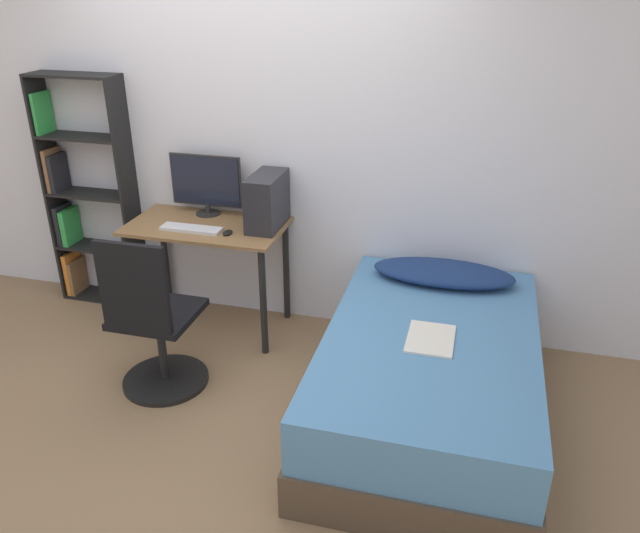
% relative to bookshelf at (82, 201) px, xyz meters
% --- Properties ---
extents(ground_plane, '(14.00, 14.00, 0.00)m').
position_rel_bookshelf_xyz_m(ground_plane, '(1.32, -1.24, -0.77)').
color(ground_plane, '#846647').
extents(wall_back, '(8.00, 0.05, 2.50)m').
position_rel_bookshelf_xyz_m(wall_back, '(1.32, 0.14, 0.48)').
color(wall_back, silver).
rests_on(wall_back, ground_plane).
extents(desk, '(1.03, 0.58, 0.76)m').
position_rel_bookshelf_xyz_m(desk, '(1.04, -0.18, -0.14)').
color(desk, brown).
rests_on(desk, ground_plane).
extents(bookshelf, '(0.63, 0.22, 1.66)m').
position_rel_bookshelf_xyz_m(bookshelf, '(0.00, 0.00, 0.00)').
color(bookshelf, black).
rests_on(bookshelf, ground_plane).
extents(office_chair, '(0.51, 0.51, 1.00)m').
position_rel_bookshelf_xyz_m(office_chair, '(1.03, -0.94, -0.37)').
color(office_chair, black).
rests_on(office_chair, ground_plane).
extents(bed, '(1.13, 1.81, 0.53)m').
position_rel_bookshelf_xyz_m(bed, '(2.59, -0.79, -0.51)').
color(bed, '#4C3D2D').
rests_on(bed, ground_plane).
extents(pillow, '(0.86, 0.36, 0.11)m').
position_rel_bookshelf_xyz_m(pillow, '(2.59, -0.15, -0.18)').
color(pillow, navy).
rests_on(pillow, bed).
extents(magazine, '(0.24, 0.32, 0.01)m').
position_rel_bookshelf_xyz_m(magazine, '(2.59, -0.85, -0.23)').
color(magazine, silver).
rests_on(magazine, bed).
extents(monitor, '(0.50, 0.17, 0.41)m').
position_rel_bookshelf_xyz_m(monitor, '(0.97, 0.01, 0.21)').
color(monitor, black).
rests_on(monitor, desk).
extents(keyboard, '(0.40, 0.11, 0.02)m').
position_rel_bookshelf_xyz_m(keyboard, '(0.99, -0.29, 0.00)').
color(keyboard, silver).
rests_on(keyboard, desk).
extents(pc_tower, '(0.19, 0.38, 0.35)m').
position_rel_bookshelf_xyz_m(pc_tower, '(1.44, -0.10, 0.16)').
color(pc_tower, '#232328').
rests_on(pc_tower, desk).
extents(mouse, '(0.06, 0.09, 0.02)m').
position_rel_bookshelf_xyz_m(mouse, '(1.24, -0.29, 0.00)').
color(mouse, black).
rests_on(mouse, desk).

